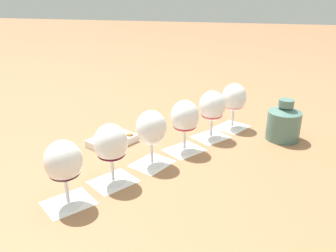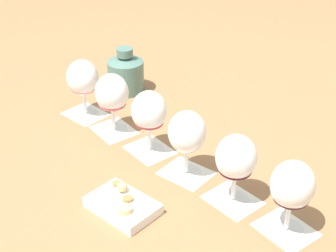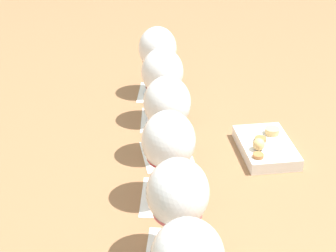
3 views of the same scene
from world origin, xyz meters
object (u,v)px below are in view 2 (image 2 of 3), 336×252
Objects in this scene: wine_glass_1 at (112,95)px; wine_glass_5 at (292,188)px; snack_dish at (123,205)px; wine_glass_3 at (187,135)px; wine_glass_0 at (83,80)px; wine_glass_2 at (149,113)px; wine_glass_4 at (236,160)px; ceramic_vase at (126,73)px.

wine_glass_1 is 1.00× the size of wine_glass_5.
wine_glass_1 reaches higher than snack_dish.
wine_glass_3 is at bearing 55.82° from snack_dish.
wine_glass_0 is 0.27m from wine_glass_2.
wine_glass_1 is 0.36m from snack_dish.
wine_glass_3 is at bearing 146.84° from wine_glass_4.
wine_glass_2 and wine_glass_4 have the same top height.
wine_glass_5 reaches higher than snack_dish.
wine_glass_2 is 0.28m from wine_glass_4.
wine_glass_4 is (0.23, -0.16, 0.00)m from wine_glass_2.
wine_glass_5 is (0.35, -0.23, -0.00)m from wine_glass_2.
wine_glass_2 is at bearing 146.25° from wine_glass_5.
ceramic_vase is at bearing 132.50° from wine_glass_5.
wine_glass_4 is at bearing -34.61° from wine_glass_2.
wine_glass_0 is 1.00× the size of wine_glass_1.
wine_glass_3 is (0.34, -0.23, 0.00)m from wine_glass_0.
wine_glass_5 is at bearing -47.50° from ceramic_vase.
wine_glass_2 is at bearing 89.97° from snack_dish.
wine_glass_1 reaches higher than ceramic_vase.
wine_glass_1 and wine_glass_2 have the same top height.
ceramic_vase is (-0.51, 0.55, -0.05)m from wine_glass_5.
wine_glass_1 and wine_glass_5 have the same top height.
wine_glass_4 is (0.12, -0.08, 0.00)m from wine_glass_3.
wine_glass_5 is at bearing 1.58° from snack_dish.
wine_glass_2 is 1.00× the size of wine_glass_4.
wine_glass_0 is at bearing 146.75° from wine_glass_5.
wine_glass_0 is 1.00× the size of wine_glass_3.
wine_glass_3 reaches higher than snack_dish.
wine_glass_2 and wine_glass_5 have the same top height.
ceramic_vase is (-0.04, 0.24, -0.05)m from wine_glass_1.
wine_glass_4 is at bearing -33.72° from wine_glass_1.
wine_glass_1 is 1.00× the size of wine_glass_3.
wine_glass_0 is at bearing 147.52° from wine_glass_2.
ceramic_vase is (0.07, 0.17, -0.05)m from wine_glass_0.
snack_dish is at bearing -59.56° from wine_glass_0.
wine_glass_3 is at bearing -56.26° from ceramic_vase.
wine_glass_3 is at bearing -36.15° from wine_glass_2.
wine_glass_0 is 0.70m from wine_glass_5.
ceramic_vase is at bearing 98.36° from wine_glass_1.
snack_dish is (0.12, -0.32, -0.10)m from wine_glass_1.
wine_glass_4 is at bearing 147.99° from wine_glass_5.
wine_glass_1 is at bearing 146.28° from wine_glass_4.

